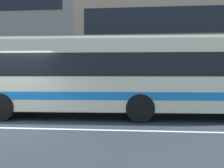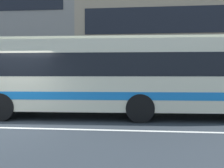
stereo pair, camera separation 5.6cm
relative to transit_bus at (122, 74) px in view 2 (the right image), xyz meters
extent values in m
plane|color=#2A3136|center=(-3.59, -2.43, -1.68)|extent=(160.00, 160.00, 0.00)
cube|color=silver|center=(-3.59, -2.43, -1.67)|extent=(60.00, 0.16, 0.01)
cube|color=tan|center=(6.04, 12.71, 3.14)|extent=(20.32, 8.12, 9.64)
cube|color=black|center=(6.04, 8.63, 3.91)|extent=(18.69, 0.04, 1.93)
cube|color=beige|center=(0.00, 0.00, -0.04)|extent=(10.72, 2.95, 2.57)
cube|color=black|center=(0.00, 0.00, 0.34)|extent=(10.08, 2.94, 0.82)
cube|color=blue|center=(0.00, 0.00, -0.75)|extent=(10.51, 2.96, 0.28)
cube|color=beige|center=(0.00, 0.00, 1.30)|extent=(10.28, 2.52, 0.12)
cylinder|color=black|center=(-4.27, -1.34, -1.18)|extent=(1.01, 0.32, 1.00)
cylinder|color=black|center=(-4.36, 1.02, -1.18)|extent=(1.01, 0.32, 1.00)
cylinder|color=black|center=(0.69, -1.15, -1.18)|extent=(1.01, 0.32, 1.00)
cylinder|color=black|center=(0.60, 1.20, -1.18)|extent=(1.01, 0.32, 1.00)
cylinder|color=black|center=(4.27, 1.34, -1.18)|extent=(1.01, 0.32, 1.00)
camera|label=1|loc=(0.50, -9.74, 0.03)|focal=39.56mm
camera|label=2|loc=(0.56, -9.73, 0.03)|focal=39.56mm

